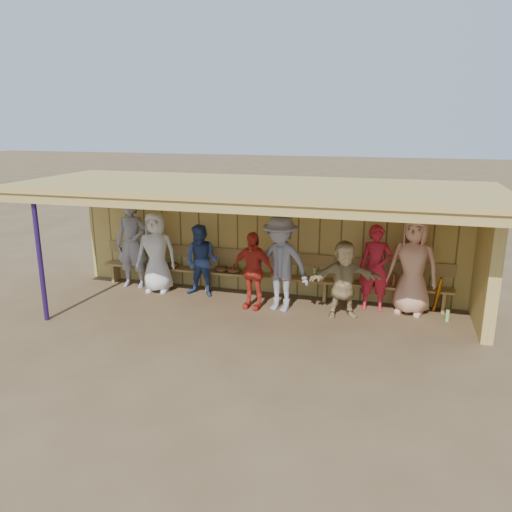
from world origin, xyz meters
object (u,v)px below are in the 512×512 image
at_px(player_c, 201,261).
at_px(player_g, 375,268).
at_px(player_b, 156,252).
at_px(player_a, 132,244).
at_px(player_h, 413,265).
at_px(player_e, 280,264).
at_px(bench, 266,271).
at_px(player_d, 252,270).
at_px(player_f, 344,279).

relative_size(player_c, player_g, 0.90).
bearing_deg(player_b, player_a, 159.53).
distance_m(player_b, player_h, 5.30).
xyz_separation_m(player_a, player_e, (3.48, -0.52, -0.04)).
height_order(player_b, bench, player_b).
distance_m(player_g, player_h, 0.70).
bearing_deg(player_g, bench, 169.94).
height_order(player_c, player_d, player_d).
distance_m(player_b, player_g, 4.61).
bearing_deg(bench, player_d, -93.16).
xyz_separation_m(player_c, bench, (1.28, 0.45, -0.24)).
bearing_deg(player_g, player_d, -169.15).
relative_size(player_b, player_h, 0.92).
height_order(player_a, player_g, player_a).
bearing_deg(player_h, player_g, -164.99).
height_order(player_c, player_f, player_c).
relative_size(player_d, bench, 0.20).
bearing_deg(player_h, bench, -170.85).
height_order(player_d, player_g, player_g).
distance_m(player_c, player_d, 1.30).
bearing_deg(player_f, player_b, 154.59).
bearing_deg(player_d, player_c, 172.57).
height_order(player_a, player_f, player_a).
xyz_separation_m(player_g, bench, (-2.28, 0.31, -0.32)).
bearing_deg(player_c, player_f, -2.49).
distance_m(player_a, player_e, 3.52).
xyz_separation_m(player_b, player_h, (5.30, 0.14, 0.08)).
bearing_deg(player_g, player_h, -2.44).
bearing_deg(bench, player_e, -58.57).
xyz_separation_m(player_b, player_c, (1.04, -0.00, -0.11)).
distance_m(player_d, player_f, 1.78).
distance_m(player_d, player_g, 2.39).
bearing_deg(player_g, player_e, -166.22).
bearing_deg(player_d, player_b, -179.42).
relative_size(player_a, player_e, 1.05).
distance_m(player_b, player_e, 2.85).
bearing_deg(player_h, player_d, -154.69).
xyz_separation_m(player_c, player_h, (4.26, 0.14, 0.19)).
height_order(player_c, player_g, player_g).
xyz_separation_m(player_b, player_d, (2.28, -0.41, -0.11)).
relative_size(player_e, player_h, 0.99).
distance_m(player_e, player_h, 2.53).
distance_m(player_f, player_h, 1.37).
bearing_deg(player_f, player_d, 160.98).
bearing_deg(player_b, player_c, -8.34).
relative_size(player_d, player_f, 1.05).
bearing_deg(player_h, player_b, -163.46).
bearing_deg(player_a, player_e, -12.22).
bearing_deg(player_e, player_c, -178.20).
bearing_deg(player_a, player_h, -3.76).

